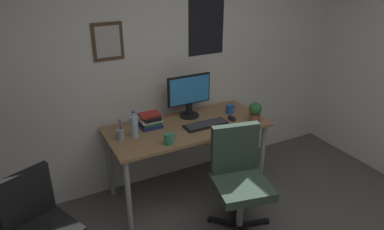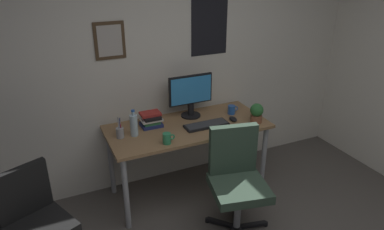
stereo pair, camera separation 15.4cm
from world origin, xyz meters
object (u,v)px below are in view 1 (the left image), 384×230
Objects in this scene: coffee_mug_near at (169,139)px; coffee_mug_far at (230,109)px; monitor at (189,94)px; potted_plant at (255,111)px; computer_mouse at (232,118)px; pen_cup at (120,134)px; office_chair at (239,175)px; side_chair at (38,223)px; book_stack_left at (150,121)px; water_bottle at (134,126)px; keyboard at (206,125)px.

coffee_mug_far is at bearing 21.26° from coffee_mug_near.
monitor is 0.67m from potted_plant.
pen_cup is (-1.11, 0.11, 0.04)m from computer_mouse.
office_chair is 1.62m from side_chair.
book_stack_left is (1.12, 0.62, 0.32)m from side_chair.
side_chair is at bearing -147.46° from pen_cup.
office_chair reaches higher than side_chair.
office_chair is 0.98m from book_stack_left.
office_chair is at bearing -39.56° from pen_cup.
coffee_mug_near is at bearing 11.15° from side_chair.
pen_cup is (-1.30, 0.23, -0.05)m from potted_plant.
water_bottle reaches higher than potted_plant.
coffee_mug_far is (0.36, 0.73, 0.27)m from office_chair.
side_chair is at bearing -172.57° from potted_plant.
coffee_mug_near is at bearing -160.03° from keyboard.
coffee_mug_near is (0.22, -0.27, -0.06)m from water_bottle.
water_bottle is at bearing 129.09° from coffee_mug_near.
office_chair is 1.09× the size of side_chair.
coffee_mug_near is at bearing -38.79° from pen_cup.
monitor is (1.56, 0.68, 0.49)m from side_chair.
water_bottle reaches higher than book_stack_left.
potted_plant reaches higher than keyboard.
office_chair is at bearing -116.95° from computer_mouse.
monitor reaches higher than computer_mouse.
side_chair is at bearing -168.85° from coffee_mug_near.
pen_cup is 0.35m from book_stack_left.
side_chair is 4.35× the size of book_stack_left.
potted_plant is 1.03m from book_stack_left.
coffee_mug_near is at bearing 139.89° from office_chair.
book_stack_left is at bearing 29.01° from side_chair.
office_chair is 2.07× the size of monitor.
potted_plant is at bearing -37.57° from monitor.
potted_plant reaches higher than coffee_mug_near.
side_chair reaches higher than computer_mouse.
monitor is 0.49m from computer_mouse.
water_bottle is at bearing 174.52° from computer_mouse.
monitor is 0.36m from keyboard.
pen_cup reaches higher than coffee_mug_near.
keyboard is (-0.01, 0.57, 0.24)m from office_chair.
water_bottle is at bearing 169.41° from potted_plant.
coffee_mug_far is at bearing 15.57° from side_chair.
computer_mouse is 0.44× the size of water_bottle.
potted_plant is at bearing -13.99° from keyboard.
coffee_mug_far is 0.58× the size of potted_plant.
water_bottle is 1.25× the size of book_stack_left.
water_bottle reaches higher than side_chair.
office_chair is at bearing -6.29° from side_chair.
coffee_mug_far is at bearing -4.69° from book_stack_left.
potted_plant is at bearing -67.61° from coffee_mug_far.
coffee_mug_near reaches higher than computer_mouse.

